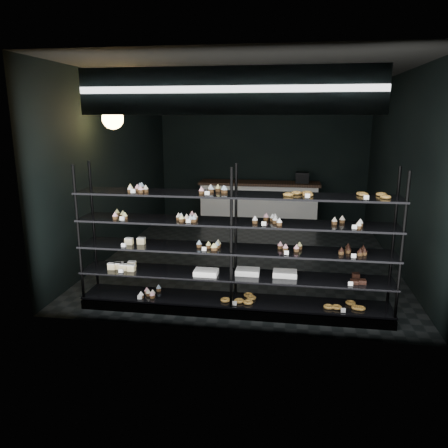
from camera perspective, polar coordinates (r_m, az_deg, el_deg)
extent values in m
cube|color=black|center=(8.11, 3.43, -3.92)|extent=(5.00, 6.00, 0.01)
cube|color=black|center=(7.76, 3.78, 19.13)|extent=(5.00, 6.00, 0.01)
cube|color=black|center=(10.75, 5.09, 9.14)|extent=(5.00, 0.01, 3.20)
cube|color=black|center=(4.83, 0.30, 3.32)|extent=(5.00, 0.01, 3.20)
cube|color=black|center=(8.38, -13.84, 7.45)|extent=(0.01, 6.00, 3.20)
cube|color=black|center=(7.95, 21.97, 6.51)|extent=(0.01, 6.00, 3.20)
cube|color=black|center=(5.82, 1.22, -10.74)|extent=(4.00, 0.50, 0.12)
cylinder|color=black|center=(5.88, -18.45, -1.63)|extent=(0.04, 0.04, 1.85)
cylinder|color=black|center=(6.26, -16.64, -0.57)|extent=(0.04, 0.04, 1.85)
cylinder|color=black|center=(5.29, 0.95, -2.59)|extent=(0.04, 0.04, 1.85)
cylinder|color=black|center=(5.71, 1.56, -1.35)|extent=(0.04, 0.04, 1.85)
cylinder|color=black|center=(5.40, 22.19, -3.31)|extent=(0.04, 0.04, 1.85)
cylinder|color=black|center=(5.81, 21.23, -2.04)|extent=(0.04, 0.04, 1.85)
cube|color=black|center=(5.78, 1.22, -9.93)|extent=(4.00, 0.50, 0.03)
cube|color=black|center=(5.65, 1.24, -6.69)|extent=(4.00, 0.50, 0.02)
cube|color=black|center=(5.53, 1.26, -3.29)|extent=(4.00, 0.50, 0.02)
cube|color=black|center=(5.44, 1.28, 0.23)|extent=(4.00, 0.50, 0.02)
cube|color=black|center=(5.37, 1.30, 3.86)|extent=(4.00, 0.50, 0.02)
cube|color=white|center=(5.49, -12.02, 4.19)|extent=(0.06, 0.04, 0.06)
cube|color=white|center=(5.23, -1.89, 4.00)|extent=(0.06, 0.04, 0.06)
cube|color=white|center=(5.14, 10.77, 3.60)|extent=(0.05, 0.04, 0.06)
cube|color=white|center=(5.22, 18.50, 3.26)|extent=(0.06, 0.04, 0.06)
cube|color=white|center=(5.63, -13.53, 0.69)|extent=(0.06, 0.04, 0.06)
cube|color=white|center=(5.36, -5.00, 0.39)|extent=(0.05, 0.04, 0.06)
cube|color=white|center=(5.22, 5.75, -0.01)|extent=(0.06, 0.04, 0.06)
cube|color=white|center=(5.26, 16.28, -0.39)|extent=(0.06, 0.04, 0.06)
cube|color=white|center=(5.71, -13.21, -2.73)|extent=(0.06, 0.04, 0.06)
cube|color=white|center=(5.40, -2.21, -3.32)|extent=(0.06, 0.04, 0.06)
cube|color=white|center=(5.31, 7.98, -3.76)|extent=(0.05, 0.04, 0.06)
cube|color=white|center=(5.36, 16.58, -4.04)|extent=(0.06, 0.04, 0.06)
cube|color=white|center=(5.84, -13.57, -5.99)|extent=(0.06, 0.04, 0.06)
cube|color=white|center=(5.48, 16.33, -7.53)|extent=(0.06, 0.04, 0.06)
cube|color=white|center=(5.86, -10.53, -9.44)|extent=(0.06, 0.04, 0.06)
cube|color=white|center=(5.60, 1.62, -10.36)|extent=(0.05, 0.04, 0.06)
cube|color=white|center=(5.60, 15.49, -10.85)|extent=(0.06, 0.04, 0.06)
cube|color=#0D2045|center=(4.83, 0.46, 17.03)|extent=(3.20, 0.04, 0.45)
cube|color=white|center=(4.81, 0.43, 17.04)|extent=(3.30, 0.02, 0.50)
cylinder|color=black|center=(7.11, -14.56, 16.80)|extent=(0.01, 0.01, 0.57)
sphere|color=#F3B255|center=(7.10, -14.34, 13.20)|extent=(0.33, 0.33, 0.33)
cube|color=silver|center=(10.42, 4.58, 2.66)|extent=(2.71, 0.60, 0.92)
cube|color=black|center=(10.33, 4.63, 5.33)|extent=(2.82, 0.65, 0.06)
cube|color=black|center=(10.29, 10.17, 5.99)|extent=(0.30, 0.30, 0.25)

